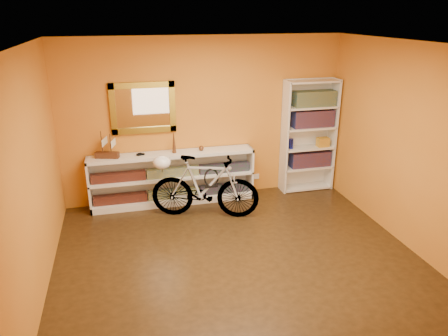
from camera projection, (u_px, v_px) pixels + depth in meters
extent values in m
cube|color=black|center=(237.00, 257.00, 5.36)|extent=(4.50, 4.00, 0.01)
cube|color=silver|center=(240.00, 44.00, 4.45)|extent=(4.50, 4.00, 0.01)
cube|color=#C36F1D|center=(204.00, 120.00, 6.73)|extent=(4.50, 0.01, 2.60)
cube|color=#C36F1D|center=(31.00, 178.00, 4.40)|extent=(0.01, 4.00, 2.60)
cube|color=#C36F1D|center=(407.00, 146.00, 5.42)|extent=(0.01, 4.00, 2.60)
cube|color=olive|center=(143.00, 108.00, 6.39)|extent=(0.98, 0.06, 0.78)
cube|color=silver|center=(256.00, 176.00, 7.28)|extent=(0.09, 0.02, 0.09)
cube|color=black|center=(174.00, 193.00, 6.81)|extent=(2.50, 0.13, 0.14)
cube|color=navy|center=(173.00, 172.00, 6.68)|extent=(2.50, 0.13, 0.14)
imported|color=black|center=(141.00, 155.00, 6.48)|extent=(0.00, 0.00, 0.00)
cone|color=brown|center=(174.00, 141.00, 6.53)|extent=(0.06, 0.06, 0.37)
sphere|color=brown|center=(201.00, 148.00, 6.68)|extent=(0.08, 0.08, 0.08)
cube|color=maroon|center=(310.00, 159.00, 7.26)|extent=(0.70, 0.22, 0.26)
cube|color=maroon|center=(313.00, 118.00, 7.01)|extent=(0.70, 0.22, 0.28)
cube|color=navy|center=(314.00, 98.00, 6.89)|extent=(0.70, 0.22, 0.25)
cylinder|color=#16209A|center=(291.00, 144.00, 7.05)|extent=(0.08, 0.08, 0.17)
cube|color=maroon|center=(299.00, 101.00, 6.87)|extent=(0.18, 0.18, 0.18)
cube|color=#C68B23|center=(323.00, 142.00, 7.16)|extent=(0.20, 0.14, 0.15)
imported|color=silver|center=(205.00, 187.00, 6.26)|extent=(0.92, 1.69, 0.97)
ellipsoid|color=white|center=(162.00, 162.00, 6.17)|extent=(0.26, 0.25, 0.20)
torus|color=black|center=(211.00, 178.00, 6.20)|extent=(0.22, 0.02, 0.22)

